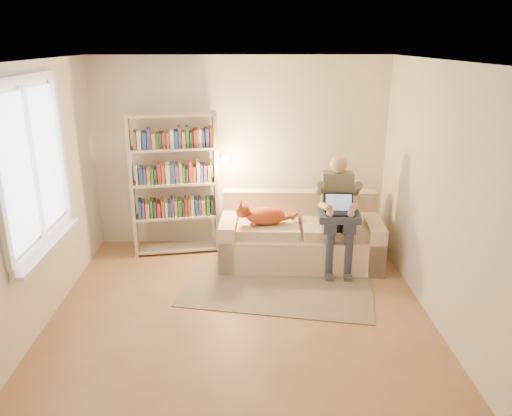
{
  "coord_description": "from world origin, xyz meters",
  "views": [
    {
      "loc": [
        0.06,
        -4.49,
        2.78
      ],
      "look_at": [
        0.18,
        1.0,
        0.93
      ],
      "focal_mm": 35.0,
      "sensor_mm": 36.0,
      "label": 1
    }
  ],
  "objects_px": {
    "person": "(338,207)",
    "cat": "(262,215)",
    "sofa": "(300,238)",
    "laptop": "(337,208)",
    "bookshelf": "(174,177)"
  },
  "relations": [
    {
      "from": "cat",
      "to": "laptop",
      "type": "xyz_separation_m",
      "value": [
        0.92,
        -0.2,
        0.16
      ]
    },
    {
      "from": "person",
      "to": "cat",
      "type": "bearing_deg",
      "value": 178.61
    },
    {
      "from": "person",
      "to": "laptop",
      "type": "distance_m",
      "value": 0.12
    },
    {
      "from": "cat",
      "to": "person",
      "type": "bearing_deg",
      "value": -1.39
    },
    {
      "from": "sofa",
      "to": "laptop",
      "type": "relative_size",
      "value": 5.78
    },
    {
      "from": "sofa",
      "to": "cat",
      "type": "xyz_separation_m",
      "value": [
        -0.51,
        -0.1,
        0.36
      ]
    },
    {
      "from": "sofa",
      "to": "bookshelf",
      "type": "bearing_deg",
      "value": 171.66
    },
    {
      "from": "person",
      "to": "cat",
      "type": "xyz_separation_m",
      "value": [
        -0.95,
        0.08,
        -0.13
      ]
    },
    {
      "from": "person",
      "to": "laptop",
      "type": "height_order",
      "value": "person"
    },
    {
      "from": "sofa",
      "to": "person",
      "type": "xyz_separation_m",
      "value": [
        0.44,
        -0.18,
        0.49
      ]
    },
    {
      "from": "cat",
      "to": "laptop",
      "type": "relative_size",
      "value": 2.11
    },
    {
      "from": "sofa",
      "to": "laptop",
      "type": "bearing_deg",
      "value": -32.32
    },
    {
      "from": "laptop",
      "to": "cat",
      "type": "bearing_deg",
      "value": 171.39
    },
    {
      "from": "sofa",
      "to": "person",
      "type": "bearing_deg",
      "value": -18.95
    },
    {
      "from": "person",
      "to": "cat",
      "type": "distance_m",
      "value": 0.96
    }
  ]
}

